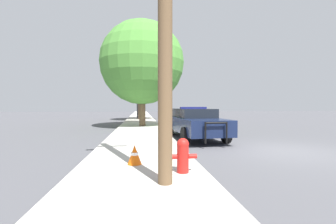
{
  "coord_description": "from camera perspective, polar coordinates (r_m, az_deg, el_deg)",
  "views": [
    {
      "loc": [
        -5.06,
        -7.22,
        1.58
      ],
      "look_at": [
        -1.78,
        19.74,
        0.84
      ],
      "focal_mm": 24.0,
      "sensor_mm": 36.0,
      "label": 1
    }
  ],
  "objects": [
    {
      "name": "police_car",
      "position": [
        11.0,
        6.74,
        -2.59
      ],
      "size": [
        2.28,
        5.27,
        1.53
      ],
      "rotation": [
        0.0,
        0.0,
        3.2
      ],
      "color": "#141E3D",
      "rests_on": "ground_plane"
    },
    {
      "name": "sidewalk_left",
      "position": [
        7.38,
        -7.22,
        -10.29
      ],
      "size": [
        3.0,
        110.0,
        0.13
      ],
      "color": "#BCB7AD",
      "rests_on": "ground_plane"
    },
    {
      "name": "car_background_oncoming",
      "position": [
        33.85,
        4.79,
        0.01
      ],
      "size": [
        2.08,
        4.55,
        1.22
      ],
      "rotation": [
        0.0,
        0.0,
        3.2
      ],
      "color": "maroon",
      "rests_on": "ground_plane"
    },
    {
      "name": "traffic_cone",
      "position": [
        5.73,
        -8.49,
        -10.64
      ],
      "size": [
        0.35,
        0.35,
        0.48
      ],
      "color": "orange",
      "rests_on": "sidewalk_left"
    },
    {
      "name": "tree_sidewalk_near",
      "position": [
        16.64,
        -6.57,
        12.29
      ],
      "size": [
        6.0,
        6.0,
        7.56
      ],
      "color": "brown",
      "rests_on": "sidewalk_left"
    },
    {
      "name": "tree_sidewalk_mid",
      "position": [
        24.73,
        -7.07,
        8.64
      ],
      "size": [
        4.91,
        4.91,
        6.97
      ],
      "color": "brown",
      "rests_on": "sidewalk_left"
    },
    {
      "name": "traffic_light",
      "position": [
        25.98,
        -4.86,
        5.4
      ],
      "size": [
        3.21,
        0.35,
        4.51
      ],
      "color": "#424247",
      "rests_on": "sidewalk_left"
    },
    {
      "name": "fire_hydrant",
      "position": [
        4.97,
        3.79,
        -10.67
      ],
      "size": [
        0.61,
        0.27,
        0.75
      ],
      "color": "red",
      "rests_on": "sidewalk_left"
    },
    {
      "name": "ground_plane",
      "position": [
        8.96,
        27.96,
        -8.78
      ],
      "size": [
        110.0,
        110.0,
        0.0
      ],
      "primitive_type": "plane",
      "color": "#4F4F54"
    },
    {
      "name": "car_background_distant",
      "position": [
        47.24,
        -0.49,
        0.56
      ],
      "size": [
        2.12,
        4.65,
        1.42
      ],
      "rotation": [
        0.0,
        0.0,
        0.07
      ],
      "color": "#474C51",
      "rests_on": "ground_plane"
    }
  ]
}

